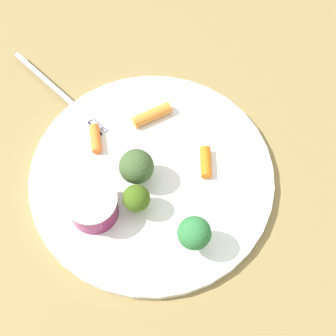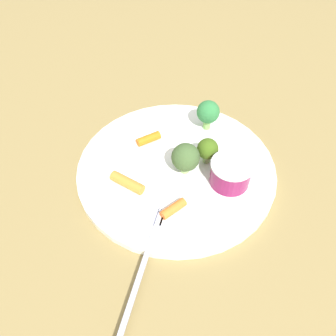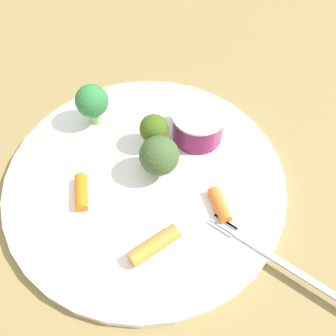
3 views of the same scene
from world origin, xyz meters
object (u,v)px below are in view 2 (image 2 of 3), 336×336
(carrot_stick_0, at_px, (173,209))
(carrot_stick_2, at_px, (127,183))
(sauce_cup, at_px, (231,173))
(carrot_stick_1, at_px, (149,139))
(broccoli_floret_0, at_px, (208,149))
(plate, at_px, (176,168))
(fork, at_px, (142,269))
(broccoli_floret_1, at_px, (186,158))
(broccoli_floret_2, at_px, (208,112))

(carrot_stick_0, relative_size, carrot_stick_2, 0.73)
(sauce_cup, bearing_deg, carrot_stick_1, 156.60)
(sauce_cup, height_order, carrot_stick_0, sauce_cup)
(carrot_stick_0, relative_size, carrot_stick_1, 0.96)
(broccoli_floret_0, distance_m, carrot_stick_2, 0.13)
(carrot_stick_0, bearing_deg, sauce_cup, 44.21)
(plate, bearing_deg, broccoli_floret_0, 21.50)
(broccoli_floret_0, xyz_separation_m, fork, (-0.05, -0.20, -0.03))
(carrot_stick_1, bearing_deg, carrot_stick_0, -62.58)
(sauce_cup, distance_m, carrot_stick_2, 0.15)
(carrot_stick_0, distance_m, carrot_stick_1, 0.15)
(broccoli_floret_0, bearing_deg, plate, -158.50)
(plate, bearing_deg, carrot_stick_2, -138.32)
(fork, bearing_deg, broccoli_floret_1, 81.76)
(broccoli_floret_0, bearing_deg, fork, -105.47)
(sauce_cup, bearing_deg, broccoli_floret_0, 137.81)
(plate, height_order, carrot_stick_1, carrot_stick_1)
(plate, xyz_separation_m, broccoli_floret_2, (0.04, 0.10, 0.04))
(plate, bearing_deg, carrot_stick_0, -82.11)
(sauce_cup, relative_size, fork, 0.33)
(plate, relative_size, carrot_stick_0, 7.95)
(plate, bearing_deg, broccoli_floret_1, -32.02)
(plate, xyz_separation_m, broccoli_floret_1, (0.02, -0.01, 0.04))
(plate, height_order, carrot_stick_2, carrot_stick_2)
(carrot_stick_1, bearing_deg, broccoli_floret_1, -36.65)
(carrot_stick_2, bearing_deg, broccoli_floret_1, 30.70)
(broccoli_floret_2, bearing_deg, broccoli_floret_1, -100.64)
(broccoli_floret_1, distance_m, fork, 0.17)
(plate, bearing_deg, carrot_stick_1, 142.16)
(carrot_stick_0, bearing_deg, carrot_stick_2, 157.59)
(broccoli_floret_0, relative_size, carrot_stick_2, 0.82)
(broccoli_floret_0, relative_size, broccoli_floret_2, 0.81)
(sauce_cup, bearing_deg, carrot_stick_2, -165.17)
(carrot_stick_0, height_order, carrot_stick_1, same)
(broccoli_floret_2, height_order, carrot_stick_2, broccoli_floret_2)
(broccoli_floret_0, distance_m, carrot_stick_0, 0.11)
(broccoli_floret_2, xyz_separation_m, carrot_stick_0, (-0.02, -0.19, -0.03))
(plate, relative_size, broccoli_floret_0, 7.00)
(plate, xyz_separation_m, carrot_stick_2, (-0.06, -0.06, 0.01))
(fork, bearing_deg, carrot_stick_1, 101.79)
(carrot_stick_2, bearing_deg, carrot_stick_1, 85.62)
(sauce_cup, xyz_separation_m, broccoli_floret_1, (-0.07, 0.01, 0.01))
(sauce_cup, distance_m, broccoli_floret_1, 0.07)
(carrot_stick_1, bearing_deg, broccoli_floret_2, 31.23)
(carrot_stick_1, bearing_deg, fork, -78.21)
(carrot_stick_0, height_order, carrot_stick_2, carrot_stick_2)
(sauce_cup, distance_m, broccoli_floret_2, 0.13)
(carrot_stick_2, bearing_deg, sauce_cup, 14.83)
(broccoli_floret_2, xyz_separation_m, carrot_stick_2, (-0.10, -0.16, -0.03))
(sauce_cup, bearing_deg, broccoli_floret_2, 112.69)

